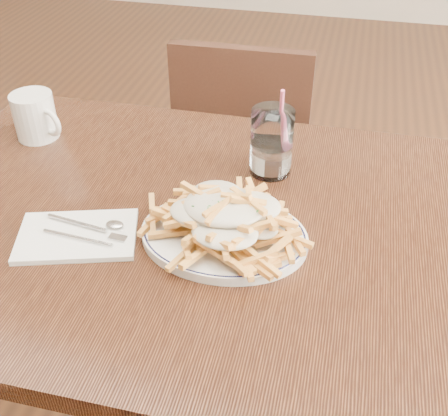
% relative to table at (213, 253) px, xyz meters
% --- Properties ---
extents(table, '(1.20, 0.80, 0.75)m').
position_rel_table_xyz_m(table, '(0.00, 0.00, 0.00)').
color(table, black).
rests_on(table, ground).
extents(chair_far, '(0.39, 0.39, 0.84)m').
position_rel_table_xyz_m(chair_far, '(-0.08, 0.70, -0.20)').
color(chair_far, black).
rests_on(chair_far, ground).
extents(fries_plate, '(0.35, 0.32, 0.02)m').
position_rel_table_xyz_m(fries_plate, '(0.03, -0.05, 0.09)').
color(fries_plate, silver).
rests_on(fries_plate, table).
extents(loaded_fries, '(0.31, 0.28, 0.08)m').
position_rel_table_xyz_m(loaded_fries, '(0.03, -0.05, 0.14)').
color(loaded_fries, gold).
rests_on(loaded_fries, fries_plate).
extents(napkin, '(0.23, 0.18, 0.01)m').
position_rel_table_xyz_m(napkin, '(-0.22, -0.10, 0.08)').
color(napkin, silver).
rests_on(napkin, table).
extents(cutlery, '(0.17, 0.07, 0.01)m').
position_rel_table_xyz_m(cutlery, '(-0.22, -0.10, 0.09)').
color(cutlery, silver).
rests_on(cutlery, napkin).
extents(water_glass, '(0.08, 0.08, 0.18)m').
position_rel_table_xyz_m(water_glass, '(0.07, 0.18, 0.14)').
color(water_glass, white).
rests_on(water_glass, table).
extents(coffee_mug, '(0.12, 0.09, 0.10)m').
position_rel_table_xyz_m(coffee_mug, '(-0.45, 0.20, 0.13)').
color(coffee_mug, silver).
rests_on(coffee_mug, table).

